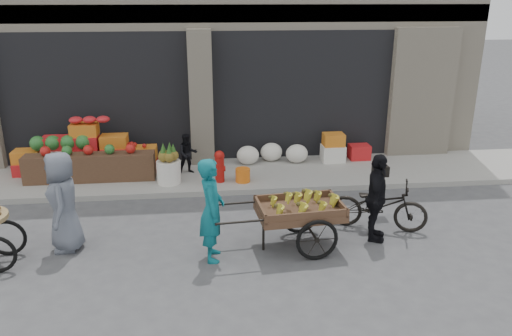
{
  "coord_description": "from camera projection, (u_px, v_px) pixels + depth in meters",
  "views": [
    {
      "loc": [
        0.03,
        -6.73,
        3.98
      ],
      "look_at": [
        0.93,
        1.55,
        1.1
      ],
      "focal_mm": 35.0,
      "sensor_mm": 36.0,
      "label": 1
    }
  ],
  "objects": [
    {
      "name": "fruit_display",
      "position": [
        93.0,
        151.0,
        11.27
      ],
      "size": [
        3.1,
        1.12,
        1.24
      ],
      "color": "red",
      "rests_on": "sidewalk"
    },
    {
      "name": "sidewalk",
      "position": [
        204.0,
        176.0,
        11.46
      ],
      "size": [
        18.0,
        2.2,
        0.12
      ],
      "primitive_type": "cube",
      "color": "gray",
      "rests_on": "ground"
    },
    {
      "name": "cyclist",
      "position": [
        376.0,
        198.0,
        8.38
      ],
      "size": [
        0.66,
        0.97,
        1.53
      ],
      "primitive_type": "imported",
      "rotation": [
        0.0,
        0.0,
        1.22
      ],
      "color": "black",
      "rests_on": "ground"
    },
    {
      "name": "building",
      "position": [
        198.0,
        19.0,
        14.07
      ],
      "size": [
        14.0,
        6.45,
        7.0
      ],
      "color": "beige",
      "rests_on": "ground"
    },
    {
      "name": "bicycle",
      "position": [
        378.0,
        205.0,
        8.88
      ],
      "size": [
        1.82,
        1.15,
        0.9
      ],
      "primitive_type": "imported",
      "rotation": [
        0.0,
        0.0,
        1.22
      ],
      "color": "black",
      "rests_on": "ground"
    },
    {
      "name": "right_bay_goods",
      "position": [
        311.0,
        151.0,
        12.17
      ],
      "size": [
        3.35,
        0.6,
        0.7
      ],
      "color": "silver",
      "rests_on": "sidewalk"
    },
    {
      "name": "ground",
      "position": [
        207.0,
        271.0,
        7.62
      ],
      "size": [
        80.0,
        80.0,
        0.0
      ],
      "primitive_type": "plane",
      "color": "#424244",
      "rests_on": "ground"
    },
    {
      "name": "pineapple_bin",
      "position": [
        169.0,
        172.0,
        10.81
      ],
      "size": [
        0.52,
        0.52,
        0.5
      ],
      "primitive_type": "cylinder",
      "color": "silver",
      "rests_on": "sidewalk"
    },
    {
      "name": "vendor_woman",
      "position": [
        212.0,
        210.0,
        7.74
      ],
      "size": [
        0.41,
        0.62,
        1.67
      ],
      "primitive_type": "imported",
      "rotation": [
        0.0,
        0.0,
        1.55
      ],
      "color": "#0E636E",
      "rests_on": "ground"
    },
    {
      "name": "vendor_grey",
      "position": [
        63.0,
        202.0,
        8.05
      ],
      "size": [
        0.64,
        0.88,
        1.67
      ],
      "primitive_type": "imported",
      "rotation": [
        0.0,
        0.0,
        -1.44
      ],
      "color": "slate",
      "rests_on": "ground"
    },
    {
      "name": "orange_bucket",
      "position": [
        243.0,
        175.0,
        10.91
      ],
      "size": [
        0.32,
        0.32,
        0.3
      ],
      "primitive_type": "cylinder",
      "color": "orange",
      "rests_on": "sidewalk"
    },
    {
      "name": "seated_person",
      "position": [
        188.0,
        154.0,
        11.34
      ],
      "size": [
        0.51,
        0.43,
        0.93
      ],
      "primitive_type": "imported",
      "rotation": [
        0.0,
        0.0,
        0.17
      ],
      "color": "black",
      "rests_on": "sidewalk"
    },
    {
      "name": "fire_hydrant",
      "position": [
        220.0,
        165.0,
        10.83
      ],
      "size": [
        0.22,
        0.22,
        0.71
      ],
      "color": "#A5140F",
      "rests_on": "sidewalk"
    },
    {
      "name": "banana_cart",
      "position": [
        297.0,
        208.0,
        8.14
      ],
      "size": [
        2.42,
        1.16,
        0.98
      ],
      "rotation": [
        0.0,
        0.0,
        0.09
      ],
      "color": "brown",
      "rests_on": "ground"
    }
  ]
}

